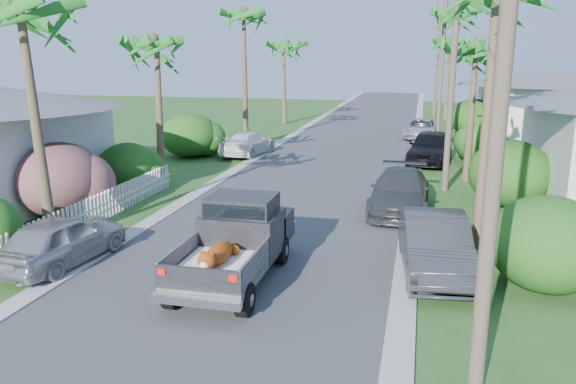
% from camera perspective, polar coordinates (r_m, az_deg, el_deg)
% --- Properties ---
extents(ground, '(120.00, 120.00, 0.00)m').
position_cam_1_polar(ground, '(13.01, -8.31, -11.68)').
color(ground, '#264E1D').
rests_on(ground, ground).
extents(road, '(8.00, 100.00, 0.02)m').
position_cam_1_polar(road, '(36.58, 6.19, 4.99)').
color(road, '#38383A').
rests_on(road, ground).
extents(curb_left, '(0.60, 100.00, 0.06)m').
position_cam_1_polar(curb_left, '(37.35, -0.39, 5.28)').
color(curb_left, '#A5A39E').
rests_on(curb_left, ground).
extents(curb_right, '(0.60, 100.00, 0.06)m').
position_cam_1_polar(curb_right, '(36.30, 12.96, 4.69)').
color(curb_right, '#A5A39E').
rests_on(curb_right, ground).
extents(pickup_truck, '(1.98, 5.12, 2.06)m').
position_cam_1_polar(pickup_truck, '(14.42, -5.02, -4.66)').
color(pickup_truck, black).
rests_on(pickup_truck, ground).
extents(parked_car_rn, '(2.07, 4.75, 1.52)m').
position_cam_1_polar(parked_car_rn, '(15.07, 14.70, -5.26)').
color(parked_car_rn, '#2C2E31').
rests_on(parked_car_rn, ground).
extents(parked_car_rm, '(2.14, 5.05, 1.45)m').
position_cam_1_polar(parked_car_rm, '(20.67, 11.30, 0.00)').
color(parked_car_rm, '#333738').
rests_on(parked_car_rm, ground).
extents(parked_car_rf, '(2.61, 5.16, 1.69)m').
position_cam_1_polar(parked_car_rf, '(30.32, 14.22, 4.43)').
color(parked_car_rf, black).
rests_on(parked_car_rf, ground).
extents(parked_car_rd, '(2.46, 4.76, 1.28)m').
position_cam_1_polar(parked_car_rd, '(39.42, 13.35, 6.26)').
color(parked_car_rd, '#B7B9BE').
rests_on(parked_car_rd, ground).
extents(parked_car_ln, '(2.04, 4.16, 1.37)m').
position_cam_1_polar(parked_car_ln, '(16.38, -22.00, -4.58)').
color(parked_car_ln, '#9D9FA4').
rests_on(parked_car_ln, ground).
extents(parked_car_lf, '(2.42, 4.78, 1.33)m').
position_cam_1_polar(parked_car_lf, '(31.81, -4.16, 4.91)').
color(parked_car_lf, white).
rests_on(parked_car_lf, ground).
extents(palm_l_a, '(4.40, 4.40, 8.20)m').
position_cam_1_polar(palm_l_a, '(17.56, -25.32, 17.02)').
color(palm_l_a, brown).
rests_on(palm_l_a, ground).
extents(palm_l_b, '(4.40, 4.40, 7.40)m').
position_cam_1_polar(palm_l_b, '(25.51, -13.33, 14.76)').
color(palm_l_b, brown).
rests_on(palm_l_b, ground).
extents(palm_l_c, '(4.40, 4.40, 9.20)m').
position_cam_1_polar(palm_l_c, '(34.58, -4.53, 17.66)').
color(palm_l_c, brown).
rests_on(palm_l_c, ground).
extents(palm_l_d, '(4.40, 4.40, 7.70)m').
position_cam_1_polar(palm_l_d, '(46.21, -0.41, 14.90)').
color(palm_l_d, brown).
rests_on(palm_l_d, ground).
extents(palm_r_b, '(4.40, 4.40, 7.20)m').
position_cam_1_polar(palm_r_b, '(25.97, 18.61, 13.96)').
color(palm_r_b, brown).
rests_on(palm_r_b, ground).
extents(palm_r_c, '(4.40, 4.40, 9.40)m').
position_cam_1_polar(palm_r_c, '(37.00, 16.76, 17.19)').
color(palm_r_c, brown).
rests_on(palm_r_c, ground).
extents(palm_r_d, '(4.40, 4.40, 8.00)m').
position_cam_1_polar(palm_r_d, '(50.93, 16.16, 14.60)').
color(palm_r_d, brown).
rests_on(palm_r_d, ground).
extents(shrub_l_b, '(3.00, 3.30, 2.60)m').
position_cam_1_polar(shrub_l_b, '(21.30, -22.20, 1.22)').
color(shrub_l_b, '#A71763').
rests_on(shrub_l_b, ground).
extents(shrub_l_c, '(2.40, 2.64, 2.00)m').
position_cam_1_polar(shrub_l_c, '(24.45, -16.00, 2.51)').
color(shrub_l_c, '#1E4F16').
rests_on(shrub_l_c, ground).
extents(shrub_l_d, '(3.20, 3.52, 2.40)m').
position_cam_1_polar(shrub_l_d, '(31.76, -9.97, 5.70)').
color(shrub_l_d, '#1E4F16').
rests_on(shrub_l_d, ground).
extents(shrub_r_a, '(2.80, 3.08, 2.30)m').
position_cam_1_polar(shrub_r_a, '(14.89, 24.89, -4.77)').
color(shrub_r_a, '#1E4F16').
rests_on(shrub_r_a, ground).
extents(shrub_r_b, '(3.00, 3.30, 2.50)m').
position_cam_1_polar(shrub_r_b, '(22.54, 21.58, 1.80)').
color(shrub_r_b, '#1E4F16').
rests_on(shrub_r_b, ground).
extents(shrub_r_c, '(2.60, 2.86, 2.10)m').
position_cam_1_polar(shrub_r_c, '(31.35, 18.81, 4.79)').
color(shrub_r_c, '#1E4F16').
rests_on(shrub_r_c, ground).
extents(shrub_r_d, '(3.20, 3.52, 2.60)m').
position_cam_1_polar(shrub_r_d, '(41.25, 18.32, 7.18)').
color(shrub_r_d, '#1E4F16').
rests_on(shrub_r_d, ground).
extents(picket_fence, '(0.10, 11.00, 1.00)m').
position_cam_1_polar(picket_fence, '(20.09, -18.62, -1.54)').
color(picket_fence, white).
rests_on(picket_fence, ground).
extents(house_right_far, '(9.00, 8.00, 4.60)m').
position_cam_1_polar(house_right_far, '(41.90, 25.29, 7.79)').
color(house_right_far, silver).
rests_on(house_right_far, ground).
extents(utility_pole_a, '(1.60, 0.26, 9.00)m').
position_cam_1_polar(utility_pole_a, '(9.00, 20.62, 6.77)').
color(utility_pole_a, brown).
rests_on(utility_pole_a, ground).
extents(utility_pole_b, '(1.60, 0.26, 9.00)m').
position_cam_1_polar(utility_pole_b, '(23.92, 16.34, 10.95)').
color(utility_pole_b, brown).
rests_on(utility_pole_b, ground).
extents(utility_pole_c, '(1.60, 0.26, 9.00)m').
position_cam_1_polar(utility_pole_c, '(38.90, 15.34, 11.91)').
color(utility_pole_c, brown).
rests_on(utility_pole_c, ground).
extents(utility_pole_d, '(1.60, 0.26, 9.00)m').
position_cam_1_polar(utility_pole_d, '(53.90, 14.89, 12.33)').
color(utility_pole_d, brown).
rests_on(utility_pole_d, ground).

